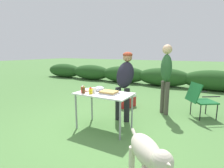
% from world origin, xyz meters
% --- Properties ---
extents(ground_plane, '(60.00, 60.00, 0.00)m').
position_xyz_m(ground_plane, '(0.00, 0.00, 0.00)').
color(ground_plane, '#4C7A3D').
extents(shrub_hedge, '(14.40, 0.90, 0.82)m').
position_xyz_m(shrub_hedge, '(0.00, 5.14, 0.41)').
color(shrub_hedge, '#234C1E').
rests_on(shrub_hedge, ground).
extents(folding_table, '(1.10, 0.64, 0.74)m').
position_xyz_m(folding_table, '(0.00, 0.00, 0.66)').
color(folding_table, white).
rests_on(folding_table, ground).
extents(food_tray, '(0.35, 0.28, 0.06)m').
position_xyz_m(food_tray, '(0.11, -0.01, 0.77)').
color(food_tray, '#9E9EA3').
rests_on(food_tray, folding_table).
extents(plate_stack, '(0.24, 0.24, 0.04)m').
position_xyz_m(plate_stack, '(-0.39, 0.01, 0.76)').
color(plate_stack, white).
rests_on(plate_stack, folding_table).
extents(mixing_bowl, '(0.20, 0.20, 0.10)m').
position_xyz_m(mixing_bowl, '(-0.18, 0.12, 0.79)').
color(mixing_bowl, silver).
rests_on(mixing_bowl, folding_table).
extents(paper_cup_stack, '(0.08, 0.08, 0.11)m').
position_xyz_m(paper_cup_stack, '(-0.17, -0.09, 0.79)').
color(paper_cup_stack, white).
rests_on(paper_cup_stack, folding_table).
extents(beer_bottle, '(0.06, 0.06, 0.16)m').
position_xyz_m(beer_bottle, '(-0.33, -0.22, 0.82)').
color(beer_bottle, brown).
rests_on(beer_bottle, folding_table).
extents(ketchup_bottle, '(0.08, 0.08, 0.15)m').
position_xyz_m(ketchup_bottle, '(-0.39, -0.16, 0.81)').
color(ketchup_bottle, red).
rests_on(ketchup_bottle, folding_table).
extents(mustard_bottle, '(0.06, 0.06, 0.14)m').
position_xyz_m(mustard_bottle, '(-0.19, -0.18, 0.80)').
color(mustard_bottle, yellow).
rests_on(mustard_bottle, folding_table).
extents(standing_person_in_gray_fleece, '(0.42, 0.51, 1.54)m').
position_xyz_m(standing_person_in_gray_fleece, '(0.14, 0.66, 0.94)').
color(standing_person_in_gray_fleece, black).
rests_on(standing_person_in_gray_fleece, ground).
extents(standing_person_in_red_jacket, '(0.39, 0.38, 1.71)m').
position_xyz_m(standing_person_in_red_jacket, '(0.87, 1.47, 1.05)').
color(standing_person_in_red_jacket, '#4C473D').
rests_on(standing_person_in_red_jacket, ground).
extents(dog, '(0.63, 0.68, 0.75)m').
position_xyz_m(dog, '(1.31, -1.32, 0.53)').
color(dog, beige).
rests_on(dog, ground).
extents(camp_chair_green_behind_table, '(0.75, 0.71, 0.83)m').
position_xyz_m(camp_chair_green_behind_table, '(1.65, 1.61, 0.47)').
color(camp_chair_green_behind_table, '#19602D').
rests_on(camp_chair_green_behind_table, ground).
extents(cooler_box, '(0.43, 0.54, 0.34)m').
position_xyz_m(cooler_box, '(-0.19, 1.53, 0.17)').
color(cooler_box, '#B21E1E').
rests_on(cooler_box, ground).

